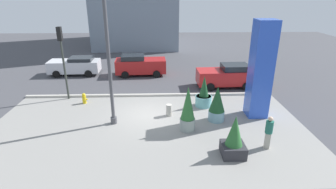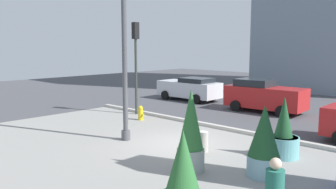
{
  "view_description": "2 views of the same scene",
  "coord_description": "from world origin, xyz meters",
  "px_view_note": "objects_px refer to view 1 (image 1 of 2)",
  "views": [
    {
      "loc": [
        0.71,
        -15.23,
        7.34
      ],
      "look_at": [
        1.18,
        -1.11,
        1.77
      ],
      "focal_mm": 28.63,
      "sensor_mm": 36.0,
      "label": 1
    },
    {
      "loc": [
        8.98,
        -10.11,
        3.83
      ],
      "look_at": [
        0.45,
        -1.19,
        2.12
      ],
      "focal_mm": 38.04,
      "sensor_mm": 36.0,
      "label": 2
    }
  ],
  "objects_px": {
    "potted_plant_mid_plaza": "(217,104)",
    "pedestrian_on_sidewalk": "(269,131)",
    "art_pillar_blue": "(261,70)",
    "car_intersection": "(140,65)",
    "car_passing_lane": "(227,76)",
    "concrete_bollard": "(169,110)",
    "potted_plant_near_left": "(204,95)",
    "fire_hydrant": "(84,98)",
    "potted_plant_curbside": "(234,139)",
    "potted_plant_near_right": "(188,110)",
    "lamp_post": "(109,65)",
    "traffic_light_far_side": "(62,52)",
    "car_curb_west": "(75,66)"
  },
  "relations": [
    {
      "from": "potted_plant_mid_plaza",
      "to": "pedestrian_on_sidewalk",
      "type": "relative_size",
      "value": 1.25
    },
    {
      "from": "concrete_bollard",
      "to": "potted_plant_near_left",
      "type": "bearing_deg",
      "value": 30.66
    },
    {
      "from": "potted_plant_curbside",
      "to": "car_passing_lane",
      "type": "distance_m",
      "value": 9.76
    },
    {
      "from": "potted_plant_curbside",
      "to": "car_curb_west",
      "type": "relative_size",
      "value": 0.45
    },
    {
      "from": "car_curb_west",
      "to": "potted_plant_curbside",
      "type": "bearing_deg",
      "value": -50.2
    },
    {
      "from": "car_passing_lane",
      "to": "car_intersection",
      "type": "bearing_deg",
      "value": 154.51
    },
    {
      "from": "fire_hydrant",
      "to": "car_intersection",
      "type": "height_order",
      "value": "car_intersection"
    },
    {
      "from": "art_pillar_blue",
      "to": "car_intersection",
      "type": "relative_size",
      "value": 1.27
    },
    {
      "from": "potted_plant_mid_plaza",
      "to": "fire_hydrant",
      "type": "distance_m",
      "value": 9.02
    },
    {
      "from": "lamp_post",
      "to": "potted_plant_near_right",
      "type": "xyz_separation_m",
      "value": [
        4.22,
        -0.93,
        -2.29
      ]
    },
    {
      "from": "fire_hydrant",
      "to": "pedestrian_on_sidewalk",
      "type": "xyz_separation_m",
      "value": [
        10.43,
        -5.92,
        0.59
      ]
    },
    {
      "from": "car_intersection",
      "to": "pedestrian_on_sidewalk",
      "type": "relative_size",
      "value": 2.65
    },
    {
      "from": "potted_plant_near_left",
      "to": "fire_hydrant",
      "type": "height_order",
      "value": "potted_plant_near_left"
    },
    {
      "from": "car_passing_lane",
      "to": "pedestrian_on_sidewalk",
      "type": "height_order",
      "value": "car_passing_lane"
    },
    {
      "from": "concrete_bollard",
      "to": "fire_hydrant",
      "type": "bearing_deg",
      "value": 159.68
    },
    {
      "from": "traffic_light_far_side",
      "to": "car_intersection",
      "type": "distance_m",
      "value": 7.74
    },
    {
      "from": "lamp_post",
      "to": "potted_plant_curbside",
      "type": "height_order",
      "value": "lamp_post"
    },
    {
      "from": "potted_plant_near_right",
      "to": "fire_hydrant",
      "type": "xyz_separation_m",
      "value": [
        -6.69,
        3.96,
        -0.85
      ]
    },
    {
      "from": "lamp_post",
      "to": "potted_plant_near_right",
      "type": "height_order",
      "value": "lamp_post"
    },
    {
      "from": "lamp_post",
      "to": "traffic_light_far_side",
      "type": "relative_size",
      "value": 1.42
    },
    {
      "from": "potted_plant_curbside",
      "to": "car_intersection",
      "type": "relative_size",
      "value": 0.45
    },
    {
      "from": "car_curb_west",
      "to": "fire_hydrant",
      "type": "bearing_deg",
      "value": -69.85
    },
    {
      "from": "potted_plant_mid_plaza",
      "to": "potted_plant_curbside",
      "type": "xyz_separation_m",
      "value": [
        0.06,
        -3.63,
        -0.17
      ]
    },
    {
      "from": "art_pillar_blue",
      "to": "potted_plant_near_right",
      "type": "height_order",
      "value": "art_pillar_blue"
    },
    {
      "from": "potted_plant_mid_plaza",
      "to": "pedestrian_on_sidewalk",
      "type": "xyz_separation_m",
      "value": [
        1.9,
        -3.06,
        -0.1
      ]
    },
    {
      "from": "art_pillar_blue",
      "to": "potted_plant_near_right",
      "type": "xyz_separation_m",
      "value": [
        -4.43,
        -1.77,
        -1.68
      ]
    },
    {
      "from": "potted_plant_near_left",
      "to": "pedestrian_on_sidewalk",
      "type": "xyz_separation_m",
      "value": [
        2.33,
        -5.19,
        0.18
      ]
    },
    {
      "from": "potted_plant_near_left",
      "to": "concrete_bollard",
      "type": "bearing_deg",
      "value": -149.34
    },
    {
      "from": "potted_plant_near_right",
      "to": "car_passing_lane",
      "type": "bearing_deg",
      "value": 61.16
    },
    {
      "from": "potted_plant_near_right",
      "to": "potted_plant_near_left",
      "type": "relative_size",
      "value": 1.21
    },
    {
      "from": "potted_plant_curbside",
      "to": "concrete_bollard",
      "type": "distance_m",
      "value": 5.24
    },
    {
      "from": "art_pillar_blue",
      "to": "pedestrian_on_sidewalk",
      "type": "distance_m",
      "value": 4.26
    },
    {
      "from": "lamp_post",
      "to": "fire_hydrant",
      "type": "height_order",
      "value": "lamp_post"
    },
    {
      "from": "potted_plant_mid_plaza",
      "to": "concrete_bollard",
      "type": "distance_m",
      "value": 2.97
    },
    {
      "from": "art_pillar_blue",
      "to": "car_intersection",
      "type": "height_order",
      "value": "art_pillar_blue"
    },
    {
      "from": "potted_plant_near_right",
      "to": "pedestrian_on_sidewalk",
      "type": "distance_m",
      "value": 4.23
    },
    {
      "from": "potted_plant_near_right",
      "to": "car_curb_west",
      "type": "distance_m",
      "value": 14.2
    },
    {
      "from": "potted_plant_curbside",
      "to": "lamp_post",
      "type": "bearing_deg",
      "value": 150.56
    },
    {
      "from": "car_passing_lane",
      "to": "concrete_bollard",
      "type": "bearing_deg",
      "value": -132.88
    },
    {
      "from": "lamp_post",
      "to": "potted_plant_curbside",
      "type": "distance_m",
      "value": 7.5
    },
    {
      "from": "car_passing_lane",
      "to": "potted_plant_mid_plaza",
      "type": "bearing_deg",
      "value": -108.95
    },
    {
      "from": "potted_plant_mid_plaza",
      "to": "potted_plant_near_left",
      "type": "bearing_deg",
      "value": 101.43
    },
    {
      "from": "traffic_light_far_side",
      "to": "car_passing_lane",
      "type": "relative_size",
      "value": 1.09
    },
    {
      "from": "potted_plant_near_left",
      "to": "traffic_light_far_side",
      "type": "distance_m",
      "value": 9.95
    },
    {
      "from": "car_intersection",
      "to": "traffic_light_far_side",
      "type": "bearing_deg",
      "value": -130.53
    },
    {
      "from": "car_intersection",
      "to": "concrete_bollard",
      "type": "bearing_deg",
      "value": -74.91
    },
    {
      "from": "potted_plant_mid_plaza",
      "to": "car_curb_west",
      "type": "distance_m",
      "value": 14.7
    },
    {
      "from": "potted_plant_mid_plaza",
      "to": "potted_plant_near_left",
      "type": "relative_size",
      "value": 1.01
    },
    {
      "from": "car_passing_lane",
      "to": "car_curb_west",
      "type": "xyz_separation_m",
      "value": [
        -13.08,
        3.76,
        -0.08
      ]
    },
    {
      "from": "potted_plant_near_right",
      "to": "pedestrian_on_sidewalk",
      "type": "xyz_separation_m",
      "value": [
        3.74,
        -1.96,
        -0.27
      ]
    }
  ]
}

